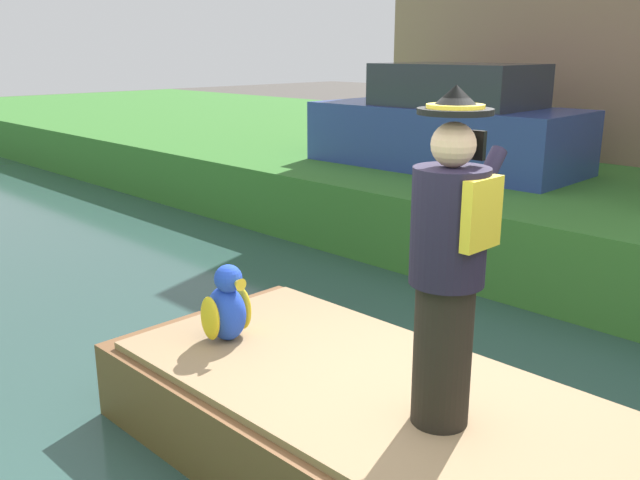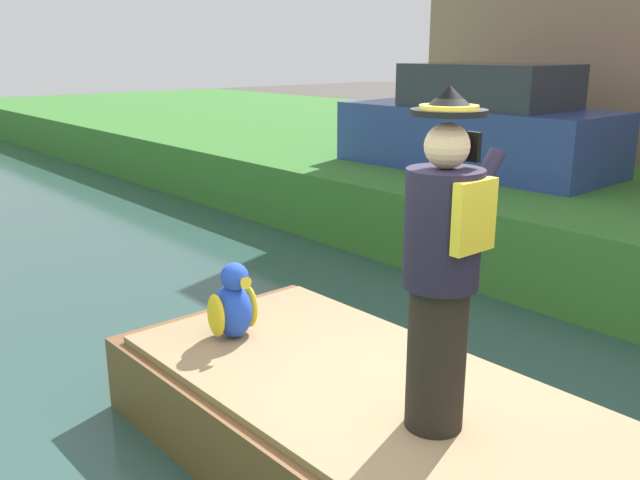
{
  "view_description": "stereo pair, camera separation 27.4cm",
  "coord_description": "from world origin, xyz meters",
  "px_view_note": "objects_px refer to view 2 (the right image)",
  "views": [
    {
      "loc": [
        -2.94,
        -2.24,
        2.73
      ],
      "look_at": [
        -0.16,
        0.59,
        1.61
      ],
      "focal_mm": 38.21,
      "sensor_mm": 36.0,
      "label": 1
    },
    {
      "loc": [
        -2.73,
        -2.43,
        2.73
      ],
      "look_at": [
        -0.16,
        0.59,
        1.61
      ],
      "focal_mm": 38.21,
      "sensor_mm": 36.0,
      "label": 2
    }
  ],
  "objects_px": {
    "boat": "(396,443)",
    "parked_car_blue": "(477,126)",
    "person_pirate": "(442,267)",
    "parrot_plush": "(233,305)"
  },
  "relations": [
    {
      "from": "parrot_plush",
      "to": "boat",
      "type": "bearing_deg",
      "value": -80.14
    },
    {
      "from": "boat",
      "to": "parked_car_blue",
      "type": "height_order",
      "value": "parked_car_blue"
    },
    {
      "from": "person_pirate",
      "to": "boat",
      "type": "bearing_deg",
      "value": 88.78
    },
    {
      "from": "boat",
      "to": "parked_car_blue",
      "type": "relative_size",
      "value": 1.04
    },
    {
      "from": "boat",
      "to": "person_pirate",
      "type": "distance_m",
      "value": 1.28
    },
    {
      "from": "person_pirate",
      "to": "parrot_plush",
      "type": "distance_m",
      "value": 1.87
    },
    {
      "from": "person_pirate",
      "to": "parked_car_blue",
      "type": "height_order",
      "value": "person_pirate"
    },
    {
      "from": "boat",
      "to": "person_pirate",
      "type": "bearing_deg",
      "value": -100.74
    },
    {
      "from": "parrot_plush",
      "to": "parked_car_blue",
      "type": "height_order",
      "value": "parked_car_blue"
    },
    {
      "from": "person_pirate",
      "to": "parked_car_blue",
      "type": "xyz_separation_m",
      "value": [
        5.5,
        3.92,
        0.02
      ]
    }
  ]
}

